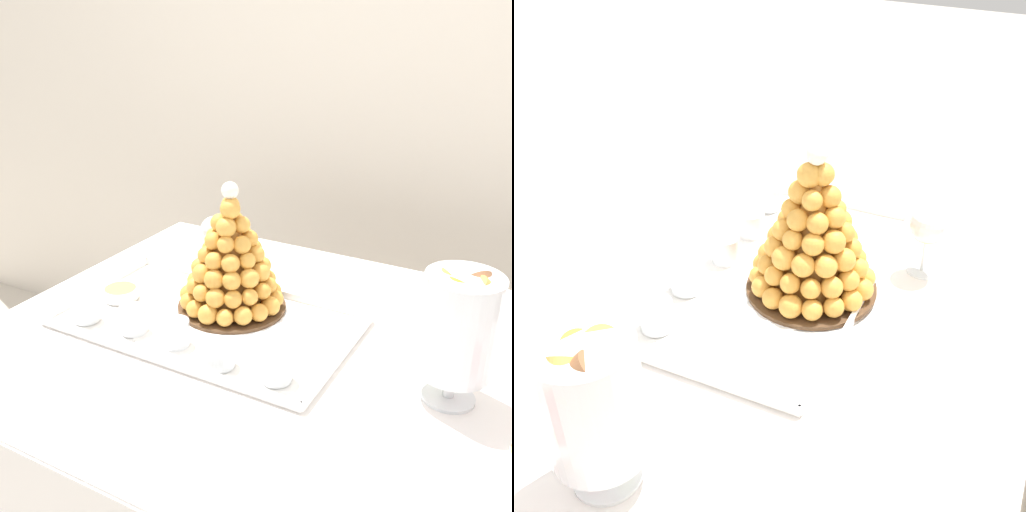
{
  "view_description": "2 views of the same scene",
  "coord_description": "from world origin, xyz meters",
  "views": [
    {
      "loc": [
        0.42,
        -0.97,
        1.43
      ],
      "look_at": [
        -0.13,
        0.03,
        0.93
      ],
      "focal_mm": 42.23,
      "sensor_mm": 36.0,
      "label": 1
    },
    {
      "loc": [
        0.72,
        0.42,
        1.51
      ],
      "look_at": [
        -0.06,
        0.06,
        0.94
      ],
      "focal_mm": 45.71,
      "sensor_mm": 36.0,
      "label": 2
    }
  ],
  "objects": [
    {
      "name": "dessert_cup_left",
      "position": [
        -0.47,
        -0.14,
        0.8
      ],
      "size": [
        0.06,
        0.06,
        0.05
      ],
      "color": "silver",
      "rests_on": "serving_tray"
    },
    {
      "name": "wine_glass",
      "position": [
        -0.38,
        0.24,
        0.87
      ],
      "size": [
        0.07,
        0.07,
        0.15
      ],
      "color": "silver",
      "rests_on": "buffet_table"
    },
    {
      "name": "macaron_goblet",
      "position": [
        0.29,
        -0.02,
        0.91
      ],
      "size": [
        0.13,
        0.13,
        0.26
      ],
      "color": "white",
      "rests_on": "buffet_table"
    },
    {
      "name": "dessert_cup_right",
      "position": [
        0.01,
        -0.13,
        0.8
      ],
      "size": [
        0.06,
        0.06,
        0.05
      ],
      "color": "silver",
      "rests_on": "serving_tray"
    },
    {
      "name": "serving_tray",
      "position": [
        -0.23,
        -0.01,
        0.77
      ],
      "size": [
        0.64,
        0.37,
        0.02
      ],
      "color": "white",
      "rests_on": "buffet_table"
    },
    {
      "name": "buffet_table",
      "position": [
        0.0,
        0.0,
        0.67
      ],
      "size": [
        1.35,
        0.99,
        0.76
      ],
      "color": "brown",
      "rests_on": "ground_plane"
    },
    {
      "name": "creme_brulee_ramekin",
      "position": [
        -0.47,
        -0.02,
        0.78
      ],
      "size": [
        0.08,
        0.08,
        0.03
      ],
      "color": "white",
      "rests_on": "serving_tray"
    },
    {
      "name": "dessert_cup_mid_right",
      "position": [
        -0.12,
        -0.14,
        0.79
      ],
      "size": [
        0.06,
        0.06,
        0.05
      ],
      "color": "silver",
      "rests_on": "serving_tray"
    },
    {
      "name": "croquembouche",
      "position": [
        -0.22,
        0.07,
        0.88
      ],
      "size": [
        0.25,
        0.25,
        0.3
      ],
      "color": "#4C331E",
      "rests_on": "serving_tray"
    },
    {
      "name": "dessert_cup_centre",
      "position": [
        -0.23,
        -0.12,
        0.8
      ],
      "size": [
        0.06,
        0.06,
        0.05
      ],
      "color": "silver",
      "rests_on": "serving_tray"
    },
    {
      "name": "dessert_cup_mid_left",
      "position": [
        -0.35,
        -0.12,
        0.8
      ],
      "size": [
        0.06,
        0.06,
        0.05
      ],
      "color": "silver",
      "rests_on": "serving_tray"
    }
  ]
}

